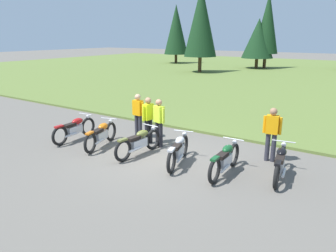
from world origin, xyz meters
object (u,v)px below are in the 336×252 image
Objects in this scene: motorcycle_orange at (101,134)px; motorcycle_black at (280,163)px; motorcycle_red at (75,129)px; motorcycle_british_green at (225,159)px; motorcycle_silver at (178,150)px; rider_in_hivis_vest at (272,131)px; motorcycle_olive at (139,142)px; rider_with_back_turned at (159,120)px; rider_checking_bike at (148,118)px; rider_near_row_end at (138,113)px.

motorcycle_orange is 5.91m from motorcycle_black.
motorcycle_red is 1.00× the size of motorcycle_british_green.
motorcycle_black is (2.79, 0.69, 0.00)m from motorcycle_silver.
rider_in_hivis_vest is (5.25, 1.93, 0.51)m from motorcycle_orange.
motorcycle_orange is at bearing 1.01° from motorcycle_red.
motorcycle_silver is at bearing -166.11° from motorcycle_black.
motorcycle_red is 4.39m from motorcycle_silver.
motorcycle_olive is 1.26× the size of rider_with_back_turned.
motorcycle_orange and motorcycle_british_green have the same top height.
motorcycle_black is 1.33m from rider_in_hivis_vest.
motorcycle_black is 4.23m from rider_with_back_turned.
rider_checking_bike reaches higher than motorcycle_british_green.
motorcycle_red and motorcycle_olive have the same top height.
rider_with_back_turned reaches higher than motorcycle_british_green.
rider_checking_bike is (-4.69, 0.33, 0.51)m from motorcycle_black.
motorcycle_british_green is 1.26× the size of rider_with_back_turned.
rider_checking_bike is 1.00× the size of rider_near_row_end.
motorcycle_british_green is 1.89m from rider_in_hivis_vest.
rider_with_back_turned is at bearing 87.14° from motorcycle_olive.
motorcycle_olive is at bearing 2.07° from motorcycle_red.
motorcycle_silver is (4.38, 0.19, 0.00)m from motorcycle_red.
motorcycle_olive is 1.01× the size of motorcycle_black.
motorcycle_orange is 0.98× the size of motorcycle_black.
rider_in_hivis_vest is 1.00× the size of rider_near_row_end.
motorcycle_red is at bearing -177.56° from motorcycle_silver.
rider_checking_bike is at bearing -169.61° from rider_in_hivis_vest.
rider_checking_bike and rider_with_back_turned have the same top height.
motorcycle_silver is 0.98× the size of motorcycle_black.
motorcycle_british_green is 4.29m from rider_near_row_end.
motorcycle_british_green is at bearing -15.27° from rider_checking_bike.
motorcycle_british_green is at bearing 2.80° from motorcycle_red.
rider_with_back_turned is (1.22, -0.38, 0.00)m from rider_near_row_end.
motorcycle_black is at bearing -6.77° from rider_near_row_end.
motorcycle_silver and motorcycle_british_green have the same top height.
rider_checking_bike and rider_in_hivis_vest have the same top height.
motorcycle_olive is 2.91m from motorcycle_british_green.
motorcycle_black is at bearing 13.89° from motorcycle_silver.
motorcycle_olive is 1.26× the size of rider_checking_bike.
rider_checking_bike reaches higher than motorcycle_olive.
motorcycle_orange is at bearing -106.20° from rider_near_row_end.
rider_near_row_end is (-2.62, 1.33, 0.51)m from motorcycle_silver.
motorcycle_olive and motorcycle_silver have the same top height.
motorcycle_red is 3.24m from rider_with_back_turned.
motorcycle_olive is 1.29m from rider_checking_bike.
motorcycle_red is 1.03× the size of motorcycle_silver.
rider_in_hivis_vest is at bearing 5.15° from rider_near_row_end.
motorcycle_red is 1.00× the size of motorcycle_olive.
motorcycle_orange and motorcycle_black have the same top height.
motorcycle_red is 1.26× the size of rider_checking_bike.
motorcycle_black is 1.25× the size of rider_checking_bike.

